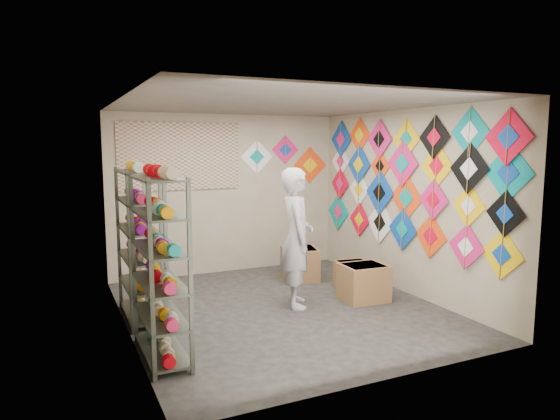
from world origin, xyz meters
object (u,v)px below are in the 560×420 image
shelf_rack_front (160,268)px  shelf_rack_back (139,244)px  shopkeeper (297,238)px  carton_c (300,264)px  carton_a (364,283)px  carton_b (353,275)px

shelf_rack_front → shelf_rack_back: same height
shopkeeper → carton_c: bearing=-9.4°
carton_c → carton_a: bearing=-62.1°
shopkeeper → carton_b: size_ratio=3.79×
shelf_rack_front → shopkeeper: shelf_rack_front is taller
shopkeeper → carton_c: shopkeeper is taller
shelf_rack_back → carton_c: shelf_rack_back is taller
carton_b → carton_c: bearing=132.5°
carton_c → shelf_rack_front: bearing=-127.1°
shelf_rack_back → shopkeeper: size_ratio=1.01×
shelf_rack_front → shopkeeper: bearing=24.2°
shelf_rack_back → carton_c: 2.86m
shelf_rack_back → carton_a: 3.12m
carton_a → shopkeeper: bearing=171.7°
carton_c → carton_b: bearing=-41.2°
carton_a → carton_b: carton_a is taller
shelf_rack_front → carton_a: bearing=13.5°
shelf_rack_back → carton_c: size_ratio=3.16×
carton_c → shopkeeper: bearing=-104.2°
carton_b → carton_c: size_ratio=0.83×
carton_a → carton_b: 0.63m
shelf_rack_front → carton_a: 3.14m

